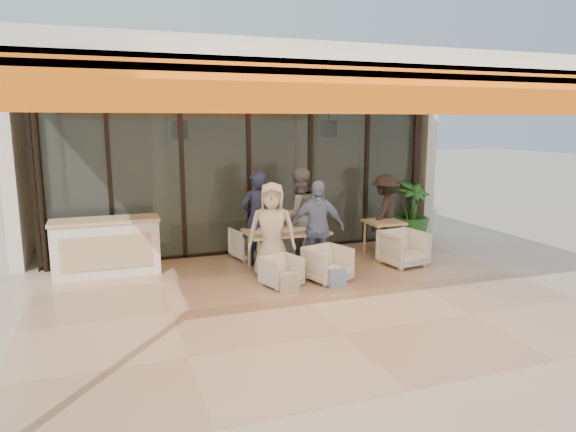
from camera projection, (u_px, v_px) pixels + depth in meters
name	position (u px, v px, depth m)	size (l,w,h in m)	color
ground	(301.00, 298.00, 8.03)	(70.00, 70.00, 0.00)	#C6B293
terrace_floor	(301.00, 298.00, 8.02)	(8.00, 6.00, 0.01)	tan
terrace_structure	(309.00, 84.00, 7.19)	(8.00, 6.00, 3.40)	silver
glass_storefront	(249.00, 177.00, 10.51)	(8.08, 0.10, 3.20)	#9EADA3
interior_block	(224.00, 142.00, 12.54)	(9.05, 3.62, 3.52)	silver
host_counter	(106.00, 247.00, 9.11)	(1.85, 0.65, 1.04)	silver
dining_table	(286.00, 233.00, 9.49)	(1.50, 0.90, 0.93)	tan
chair_far_left	(251.00, 241.00, 10.28)	(0.69, 0.65, 0.71)	white
chair_far_right	(290.00, 240.00, 10.57)	(0.63, 0.59, 0.65)	white
chair_near_left	(281.00, 270.00, 8.54)	(0.56, 0.53, 0.58)	white
chair_near_right	(328.00, 263.00, 8.81)	(0.66, 0.62, 0.68)	white
diner_navy	(257.00, 219.00, 9.72)	(0.66, 0.44, 1.82)	#181F35
diner_grey	(299.00, 215.00, 10.00)	(0.90, 0.70, 1.84)	slate
diner_cream	(272.00, 231.00, 8.90)	(0.83, 0.54, 1.71)	beige
diner_periwinkle	(317.00, 228.00, 9.18)	(1.00, 0.42, 1.71)	#6B83B2
tote_bag_cream	(290.00, 284.00, 8.19)	(0.30, 0.10, 0.34)	silver
tote_bag_blue	(337.00, 279.00, 8.47)	(0.30, 0.10, 0.34)	#99BFD8
side_table	(384.00, 226.00, 10.39)	(0.70, 0.70, 0.74)	tan
side_chair	(404.00, 247.00, 9.74)	(0.74, 0.69, 0.76)	white
standing_woman	(385.00, 213.00, 10.81)	(1.07, 0.61, 1.65)	black
potted_palm	(412.00, 211.00, 11.69)	(0.79, 0.79, 1.42)	#1E5919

